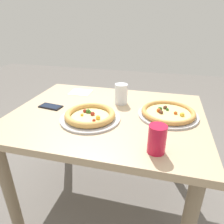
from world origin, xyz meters
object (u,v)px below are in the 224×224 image
object	(u,v)px
pizza_near	(90,116)
drink_cup_colored	(157,139)
pizza_far	(168,113)
cell_phone	(51,106)
water_cup_clear	(121,94)

from	to	relation	value
pizza_near	drink_cup_colored	bearing A→B (deg)	-29.86
pizza_far	cell_phone	xyz separation A→B (m)	(-0.75, -0.06, -0.01)
drink_cup_colored	pizza_near	bearing A→B (deg)	150.14
pizza_near	drink_cup_colored	distance (m)	0.45
drink_cup_colored	cell_phone	distance (m)	0.78
pizza_near	water_cup_clear	xyz separation A→B (m)	(0.12, 0.28, 0.05)
drink_cup_colored	pizza_far	bearing A→B (deg)	83.03
pizza_near	cell_phone	world-z (taller)	pizza_near
pizza_far	water_cup_clear	size ratio (longest dim) A/B	2.63
drink_cup_colored	water_cup_clear	world-z (taller)	water_cup_clear
pizza_near	pizza_far	bearing A→B (deg)	20.14
water_cup_clear	cell_phone	distance (m)	0.48
pizza_far	drink_cup_colored	world-z (taller)	drink_cup_colored
drink_cup_colored	cell_phone	xyz separation A→B (m)	(-0.70, 0.32, -0.06)
pizza_near	cell_phone	xyz separation A→B (m)	(-0.31, 0.10, -0.02)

